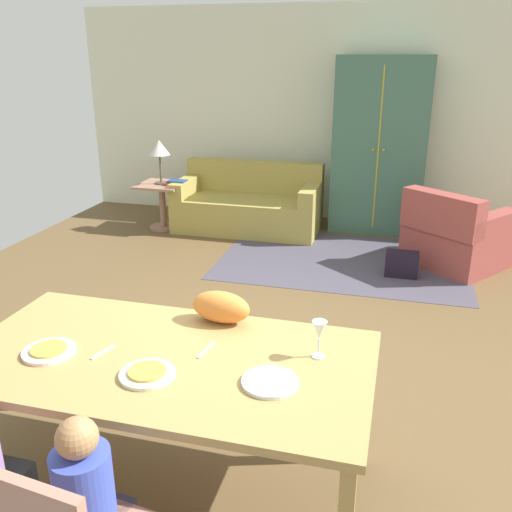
# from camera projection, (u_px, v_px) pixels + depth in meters

# --- Properties ---
(ground_plane) EXTENTS (7.09, 6.60, 0.02)m
(ground_plane) POSITION_uv_depth(u_px,v_px,m) (286.00, 330.00, 4.48)
(ground_plane) COLOR brown
(back_wall) EXTENTS (7.09, 0.10, 2.70)m
(back_wall) POSITION_uv_depth(u_px,v_px,m) (342.00, 117.00, 7.05)
(back_wall) COLOR silver
(back_wall) RESTS_ON ground_plane
(dining_table) EXTENTS (1.97, 1.02, 0.76)m
(dining_table) POSITION_uv_depth(u_px,v_px,m) (165.00, 367.00, 2.63)
(dining_table) COLOR #AD884B
(dining_table) RESTS_ON ground_plane
(plate_near_man) EXTENTS (0.25, 0.25, 0.02)m
(plate_near_man) POSITION_uv_depth(u_px,v_px,m) (49.00, 352.00, 2.62)
(plate_near_man) COLOR white
(plate_near_man) RESTS_ON dining_table
(pizza_near_man) EXTENTS (0.17, 0.17, 0.01)m
(pizza_near_man) POSITION_uv_depth(u_px,v_px,m) (49.00, 349.00, 2.62)
(pizza_near_man) COLOR gold
(pizza_near_man) RESTS_ON plate_near_man
(plate_near_child) EXTENTS (0.25, 0.25, 0.02)m
(plate_near_child) POSITION_uv_depth(u_px,v_px,m) (147.00, 374.00, 2.44)
(plate_near_child) COLOR silver
(plate_near_child) RESTS_ON dining_table
(pizza_near_child) EXTENTS (0.17, 0.17, 0.01)m
(pizza_near_child) POSITION_uv_depth(u_px,v_px,m) (147.00, 371.00, 2.43)
(pizza_near_child) COLOR gold
(pizza_near_child) RESTS_ON plate_near_child
(plate_near_woman) EXTENTS (0.25, 0.25, 0.02)m
(plate_near_woman) POSITION_uv_depth(u_px,v_px,m) (270.00, 382.00, 2.38)
(plate_near_woman) COLOR silver
(plate_near_woman) RESTS_ON dining_table
(wine_glass) EXTENTS (0.07, 0.07, 0.19)m
(wine_glass) POSITION_uv_depth(u_px,v_px,m) (319.00, 332.00, 2.55)
(wine_glass) COLOR silver
(wine_glass) RESTS_ON dining_table
(fork) EXTENTS (0.06, 0.15, 0.01)m
(fork) POSITION_uv_depth(u_px,v_px,m) (103.00, 352.00, 2.63)
(fork) COLOR silver
(fork) RESTS_ON dining_table
(knife) EXTENTS (0.04, 0.17, 0.01)m
(knife) POSITION_uv_depth(u_px,v_px,m) (206.00, 350.00, 2.65)
(knife) COLOR silver
(knife) RESTS_ON dining_table
(cat) EXTENTS (0.33, 0.18, 0.17)m
(cat) POSITION_uv_depth(u_px,v_px,m) (221.00, 307.00, 2.91)
(cat) COLOR orange
(cat) RESTS_ON dining_table
(area_rug) EXTENTS (2.60, 1.80, 0.01)m
(area_rug) POSITION_uv_depth(u_px,v_px,m) (343.00, 260.00, 5.95)
(area_rug) COLOR #464250
(area_rug) RESTS_ON ground_plane
(couch) EXTENTS (1.78, 0.86, 0.82)m
(couch) POSITION_uv_depth(u_px,v_px,m) (249.00, 206.00, 6.94)
(couch) COLOR #A59345
(couch) RESTS_ON ground_plane
(armchair) EXTENTS (1.20, 1.20, 0.82)m
(armchair) POSITION_uv_depth(u_px,v_px,m) (455.00, 237.00, 5.71)
(armchair) COLOR #93403A
(armchair) RESTS_ON ground_plane
(armoire) EXTENTS (1.10, 0.59, 2.10)m
(armoire) POSITION_uv_depth(u_px,v_px,m) (380.00, 146.00, 6.68)
(armoire) COLOR #406B56
(armoire) RESTS_ON ground_plane
(side_table) EXTENTS (0.56, 0.56, 0.58)m
(side_table) POSITION_uv_depth(u_px,v_px,m) (162.00, 199.00, 6.94)
(side_table) COLOR #9D735F
(side_table) RESTS_ON ground_plane
(table_lamp) EXTENTS (0.26, 0.26, 0.54)m
(table_lamp) POSITION_uv_depth(u_px,v_px,m) (159.00, 149.00, 6.72)
(table_lamp) COLOR brown
(table_lamp) RESTS_ON side_table
(book_lower) EXTENTS (0.22, 0.16, 0.03)m
(book_lower) POSITION_uv_depth(u_px,v_px,m) (174.00, 184.00, 6.78)
(book_lower) COLOR maroon
(book_lower) RESTS_ON side_table
(book_upper) EXTENTS (0.22, 0.16, 0.03)m
(book_upper) POSITION_uv_depth(u_px,v_px,m) (177.00, 181.00, 6.80)
(book_upper) COLOR navy
(book_upper) RESTS_ON book_lower
(handbag) EXTENTS (0.32, 0.16, 0.26)m
(handbag) POSITION_uv_depth(u_px,v_px,m) (402.00, 264.00, 5.49)
(handbag) COLOR black
(handbag) RESTS_ON ground_plane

